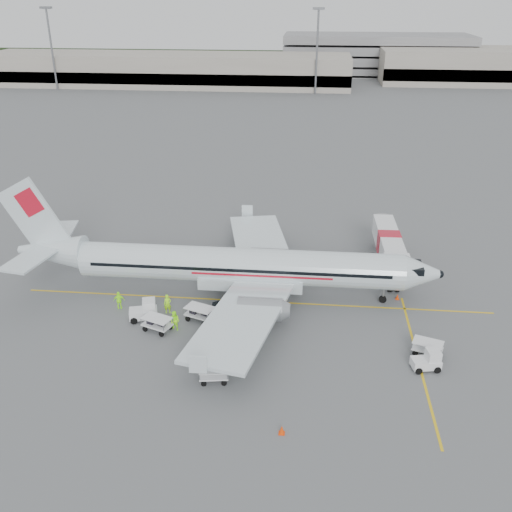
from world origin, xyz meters
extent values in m
plane|color=#56595B|center=(0.00, 0.00, 0.00)|extent=(360.00, 360.00, 0.00)
cube|color=yellow|center=(0.00, 0.00, 0.01)|extent=(44.00, 0.20, 0.01)
cube|color=yellow|center=(14.00, -8.00, 0.01)|extent=(0.20, 20.00, 0.01)
cone|color=#F33C06|center=(13.54, 1.77, 0.29)|extent=(0.35, 0.35, 0.57)
cone|color=#F33C06|center=(-2.13, 9.99, 0.29)|extent=(0.35, 0.35, 0.58)
cone|color=#F33C06|center=(3.67, -17.39, 0.34)|extent=(0.42, 0.42, 0.68)
imported|color=#9EF916|center=(-7.57, -2.86, 0.92)|extent=(0.76, 0.59, 1.83)
imported|color=#9EF916|center=(-6.25, -5.64, 0.91)|extent=(1.05, 0.93, 1.82)
imported|color=#9EF916|center=(-0.73, -6.67, 0.92)|extent=(1.25, 1.36, 1.83)
imported|color=#9EF916|center=(-12.18, -2.59, 0.88)|extent=(1.09, 0.62, 1.75)
camera|label=1|loc=(4.89, -46.66, 26.82)|focal=40.00mm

